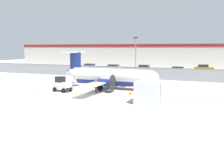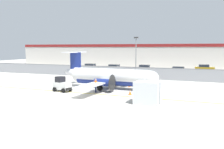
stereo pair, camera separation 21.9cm
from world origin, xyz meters
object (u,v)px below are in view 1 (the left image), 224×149
object	(u,v)px
traffic_cone_near_left	(129,85)
parked_car_0	(90,67)
parked_car_4	(204,68)
cargo_container	(148,93)
parked_car_2	(144,68)
traffic_cone_near_right	(92,82)
parked_car_1	(114,68)
baggage_tug	(62,85)
commuter_airplane	(111,77)
parked_car_3	(177,71)
ground_crew_worker	(96,85)
apron_light_pole	(136,55)
traffic_cone_far_left	(130,92)

from	to	relation	value
traffic_cone_near_left	parked_car_0	xyz separation A→B (m)	(-16.16, 19.92, 0.58)
parked_car_0	parked_car_4	distance (m)	26.17
cargo_container	parked_car_0	bearing A→B (deg)	126.13
traffic_cone_near_left	parked_car_2	size ratio (longest dim) A/B	0.15
traffic_cone_near_right	parked_car_1	xyz separation A→B (m)	(-3.87, 19.26, 0.58)
baggage_tug	traffic_cone_near_left	size ratio (longest dim) A/B	3.90
cargo_container	parked_car_4	distance (m)	36.55
commuter_airplane	parked_car_1	distance (m)	23.22
parked_car_3	parked_car_4	size ratio (longest dim) A/B	0.98
ground_crew_worker	apron_light_pole	distance (m)	13.34
baggage_tug	ground_crew_worker	world-z (taller)	baggage_tug
parked_car_1	parked_car_4	size ratio (longest dim) A/B	0.98
apron_light_pole	parked_car_4	bearing A→B (deg)	62.67
parked_car_2	apron_light_pole	distance (m)	14.22
parked_car_1	apron_light_pole	world-z (taller)	apron_light_pole
commuter_airplane	traffic_cone_near_right	bearing A→B (deg)	150.72
cargo_container	parked_car_1	size ratio (longest dim) A/B	0.58
cargo_container	traffic_cone_far_left	distance (m)	4.89
commuter_airplane	cargo_container	xyz separation A→B (m)	(6.78, -7.03, -0.50)
parked_car_2	parked_car_4	distance (m)	13.83
parked_car_1	parked_car_2	xyz separation A→B (m)	(6.53, 1.33, 0.00)
baggage_tug	parked_car_3	bearing A→B (deg)	76.79
baggage_tug	parked_car_2	world-z (taller)	baggage_tug
traffic_cone_near_right	parked_car_4	xyz separation A→B (m)	(15.04, 26.76, 0.58)
ground_crew_worker	parked_car_3	xyz separation A→B (m)	(6.76, 23.94, -0.06)
ground_crew_worker	traffic_cone_far_left	bearing A→B (deg)	-21.99
traffic_cone_near_left	apron_light_pole	distance (m)	8.27
baggage_tug	cargo_container	size ratio (longest dim) A/B	1.02
parked_car_3	parked_car_0	bearing A→B (deg)	-5.72
cargo_container	parked_car_2	distance (m)	31.26
traffic_cone_far_left	ground_crew_worker	bearing A→B (deg)	-178.53
commuter_airplane	apron_light_pole	xyz separation A→B (m)	(0.65, 9.48, 2.70)
traffic_cone_far_left	parked_car_2	world-z (taller)	parked_car_2
baggage_tug	cargo_container	xyz separation A→B (m)	(11.64, -2.70, 0.24)
ground_crew_worker	parked_car_4	xyz separation A→B (m)	(11.52, 32.66, -0.06)
baggage_tug	ground_crew_worker	distance (m)	4.34
ground_crew_worker	parked_car_0	distance (m)	29.05
commuter_airplane	ground_crew_worker	distance (m)	3.49
cargo_container	traffic_cone_near_left	bearing A→B (deg)	118.14
traffic_cone_near_left	apron_light_pole	size ratio (longest dim) A/B	0.09
parked_car_1	apron_light_pole	xyz separation A→B (m)	(8.67, -12.31, 3.41)
parked_car_3	commuter_airplane	bearing A→B (deg)	72.39
parked_car_0	cargo_container	bearing A→B (deg)	-55.78
traffic_cone_far_left	parked_car_1	distance (m)	27.69
baggage_tug	parked_car_3	world-z (taller)	baggage_tug
traffic_cone_near_left	traffic_cone_near_right	bearing A→B (deg)	178.07
commuter_airplane	apron_light_pole	distance (m)	9.87
commuter_airplane	parked_car_2	size ratio (longest dim) A/B	3.79
parked_car_3	apron_light_pole	size ratio (longest dim) A/B	0.58
parked_car_3	cargo_container	bearing A→B (deg)	90.33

